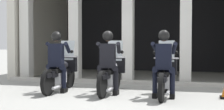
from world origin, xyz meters
The scene contains 9 objects.
ground_plane centered at (0.00, 3.00, 0.00)m, with size 80.00×80.00×0.00m, color #999993.
station_building centered at (-0.02, 5.05, 2.17)m, with size 8.40×5.09×3.51m.
kerb_strip centered at (-0.02, 2.03, 0.06)m, with size 7.90×0.24×0.12m, color #B7B5AD.
motorcycle_left centered at (-1.38, 0.25, 0.50)m, with size 0.62×2.04×1.35m.
police_officer_left centered at (-1.38, -0.03, 0.94)m, with size 0.63×0.61×1.58m.
motorcycle_center centered at (0.00, 0.23, 0.50)m, with size 0.62×2.04×1.35m.
police_officer_center centered at (0.00, -0.05, 0.94)m, with size 0.63×0.61×1.58m.
motorcycle_right centered at (1.38, 0.06, 0.50)m, with size 0.62×2.04×1.35m.
police_officer_right centered at (1.38, -0.22, 0.94)m, with size 0.63×0.61×1.58m.
Camera 1 is at (2.06, -7.76, 1.30)m, focal length 51.87 mm.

